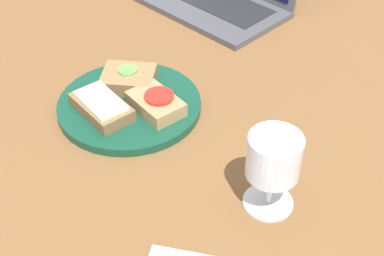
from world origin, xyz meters
TOP-DOWN VIEW (x-y plane):
  - wooden_table at (0.00, 0.00)cm, footprint 140.00×140.00cm
  - plate at (-11.99, -7.96)cm, footprint 25.67×25.67cm
  - sandwich_with_tomato at (-6.88, -6.08)cm, footprint 10.50×7.57cm
  - sandwich_with_cucumber at (-16.13, -4.48)cm, footprint 12.40×12.11cm
  - sandwich_with_cheese at (-12.94, -13.27)cm, footprint 12.13×7.54cm
  - wine_glass at (19.88, -8.30)cm, footprint 7.64×7.64cm

SIDE VIEW (x-z plane):
  - wooden_table at x=0.00cm, z-range 0.00..3.00cm
  - plate at x=-11.99cm, z-range 3.00..4.56cm
  - sandwich_with_cucumber at x=-16.13cm, z-range 4.41..7.40cm
  - sandwich_with_cheese at x=-12.94cm, z-range 4.49..7.40cm
  - sandwich_with_tomato at x=-6.88cm, z-range 4.38..7.60cm
  - wine_glass at x=19.88cm, z-range 5.51..18.25cm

